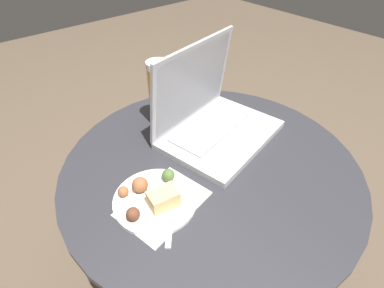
{
  "coord_description": "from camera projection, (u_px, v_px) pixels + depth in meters",
  "views": [
    {
      "loc": [
        -0.4,
        -0.39,
        1.09
      ],
      "look_at": [
        -0.04,
        0.03,
        0.64
      ],
      "focal_mm": 28.0,
      "sensor_mm": 36.0,
      "label": 1
    }
  ],
  "objects": [
    {
      "name": "laptop",
      "position": [
        211.0,
        118.0,
        0.83
      ],
      "size": [
        0.36,
        0.29,
        0.25
      ],
      "color": "#B2B2B7",
      "rests_on": "table"
    },
    {
      "name": "snack_plate",
      "position": [
        154.0,
        197.0,
        0.66
      ],
      "size": [
        0.19,
        0.19,
        0.05
      ],
      "color": "white",
      "rests_on": "table"
    },
    {
      "name": "napkin",
      "position": [
        163.0,
        204.0,
        0.66
      ],
      "size": [
        0.21,
        0.16,
        0.0
      ],
      "color": "silver",
      "rests_on": "table"
    },
    {
      "name": "fork",
      "position": [
        171.0,
        207.0,
        0.65
      ],
      "size": [
        0.13,
        0.14,
        0.0
      ],
      "color": "silver",
      "rests_on": "table"
    },
    {
      "name": "ground_plane",
      "position": [
        205.0,
        273.0,
        1.13
      ],
      "size": [
        6.0,
        6.0,
        0.0
      ],
      "primitive_type": "plane",
      "color": "brown"
    },
    {
      "name": "table",
      "position": [
        208.0,
        201.0,
        0.86
      ],
      "size": [
        0.75,
        0.75,
        0.57
      ],
      "color": "black",
      "rests_on": "ground_plane"
    },
    {
      "name": "beer_glass",
      "position": [
        159.0,
        94.0,
        0.84
      ],
      "size": [
        0.06,
        0.06,
        0.19
      ],
      "color": "gold",
      "rests_on": "table"
    }
  ]
}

